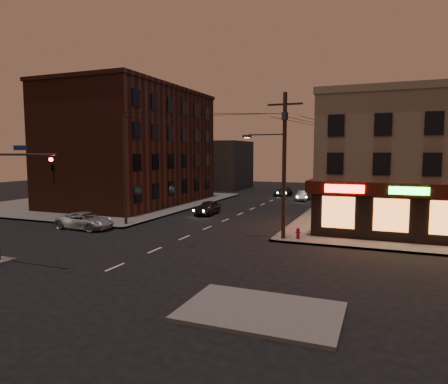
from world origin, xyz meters
The scene contains 17 objects.
ground centered at (0.00, 0.00, 0.00)m, with size 120.00×120.00×0.00m, color black.
sidewalk_ne centered at (18.00, 19.00, 0.07)m, with size 24.00×28.00×0.15m, color #514F4C.
sidewalk_nw centered at (-18.00, 19.00, 0.07)m, with size 24.00×28.00×0.15m, color #514F4C.
pizza_building centered at (15.93, 13.43, 5.35)m, with size 15.85×12.85×10.50m.
brick_apartment centered at (-14.50, 19.00, 6.65)m, with size 12.00×20.00×13.00m, color #472217.
bg_building_ne_a centered at (14.00, 38.00, 3.50)m, with size 10.00×12.00×7.00m, color #3F3D3A.
bg_building_nw centered at (-13.00, 42.00, 4.00)m, with size 9.00×10.00×8.00m, color #3F3D3A.
bg_building_ne_b centered at (12.00, 52.00, 3.00)m, with size 8.00×8.00×6.00m, color #3F3D3A.
utility_pole_main centered at (6.68, 5.80, 5.76)m, with size 4.20×0.44×10.00m.
utility_pole_far centered at (6.80, 32.00, 4.65)m, with size 0.26×0.26×9.00m, color #382619.
utility_pole_west centered at (-6.80, 6.50, 4.65)m, with size 0.24×0.24×9.00m, color #382619.
traffic_signal centered at (-5.57, -5.60, 4.16)m, with size 4.49×0.32×6.47m.
suv_cross centered at (-8.91, 4.00, 0.67)m, with size 2.22×4.81×1.34m, color #A0A4A8.
sedan_near centered at (-2.82, 14.44, 0.68)m, with size 1.61×3.99×1.36m, color black.
sedan_mid centered at (3.72, 29.65, 0.62)m, with size 1.31×3.77×1.24m, color slate.
sedan_far centered at (0.14, 33.78, 0.60)m, with size 1.68×4.13×1.20m, color #1D253A.
fire_hydrant centered at (7.80, 6.00, 0.58)m, with size 0.35×0.35×0.79m.
Camera 1 is at (13.15, -21.13, 6.10)m, focal length 32.00 mm.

